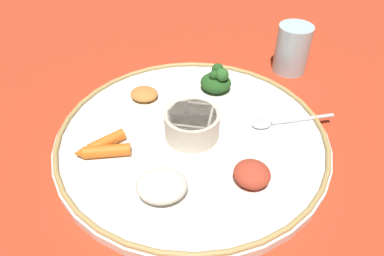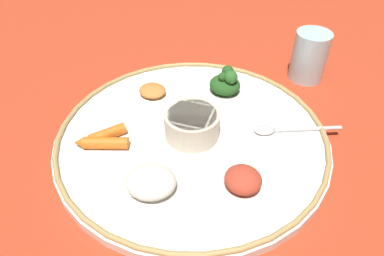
{
  "view_description": "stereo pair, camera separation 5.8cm",
  "coord_description": "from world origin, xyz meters",
  "px_view_note": "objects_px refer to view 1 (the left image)",
  "views": [
    {
      "loc": [
        -0.37,
        -0.24,
        0.41
      ],
      "look_at": [
        0.0,
        0.0,
        0.03
      ],
      "focal_mm": 33.71,
      "sensor_mm": 36.0,
      "label": 1
    },
    {
      "loc": [
        -0.33,
        -0.29,
        0.41
      ],
      "look_at": [
        0.0,
        0.0,
        0.03
      ],
      "focal_mm": 33.71,
      "sensor_mm": 36.0,
      "label": 2
    }
  ],
  "objects_px": {
    "spoon": "(279,122)",
    "carrot_outer": "(103,151)",
    "carrot_near_spoon": "(103,143)",
    "greens_pile": "(217,80)",
    "drinking_glass": "(292,52)",
    "center_bowl": "(192,124)"
  },
  "relations": [
    {
      "from": "center_bowl",
      "to": "carrot_near_spoon",
      "type": "relative_size",
      "value": 1.18
    },
    {
      "from": "drinking_glass",
      "to": "carrot_near_spoon",
      "type": "bearing_deg",
      "value": 159.4
    },
    {
      "from": "greens_pile",
      "to": "drinking_glass",
      "type": "xyz_separation_m",
      "value": [
        0.17,
        -0.08,
        0.01
      ]
    },
    {
      "from": "spoon",
      "to": "carrot_outer",
      "type": "bearing_deg",
      "value": 138.03
    },
    {
      "from": "carrot_near_spoon",
      "to": "greens_pile",
      "type": "bearing_deg",
      "value": -16.46
    },
    {
      "from": "carrot_outer",
      "to": "spoon",
      "type": "bearing_deg",
      "value": -41.97
    },
    {
      "from": "carrot_outer",
      "to": "drinking_glass",
      "type": "bearing_deg",
      "value": -18.44
    },
    {
      "from": "spoon",
      "to": "carrot_outer",
      "type": "xyz_separation_m",
      "value": [
        -0.22,
        0.2,
        0.01
      ]
    },
    {
      "from": "carrot_outer",
      "to": "drinking_glass",
      "type": "height_order",
      "value": "drinking_glass"
    },
    {
      "from": "center_bowl",
      "to": "carrot_near_spoon",
      "type": "bearing_deg",
      "value": 135.03
    },
    {
      "from": "spoon",
      "to": "carrot_outer",
      "type": "distance_m",
      "value": 0.29
    },
    {
      "from": "greens_pile",
      "to": "carrot_near_spoon",
      "type": "height_order",
      "value": "greens_pile"
    },
    {
      "from": "center_bowl",
      "to": "spoon",
      "type": "height_order",
      "value": "center_bowl"
    },
    {
      "from": "spoon",
      "to": "greens_pile",
      "type": "relative_size",
      "value": 1.63
    },
    {
      "from": "greens_pile",
      "to": "carrot_outer",
      "type": "relative_size",
      "value": 0.92
    },
    {
      "from": "spoon",
      "to": "greens_pile",
      "type": "bearing_deg",
      "value": 78.57
    },
    {
      "from": "carrot_near_spoon",
      "to": "carrot_outer",
      "type": "bearing_deg",
      "value": -138.26
    },
    {
      "from": "carrot_outer",
      "to": "drinking_glass",
      "type": "xyz_separation_m",
      "value": [
        0.42,
        -0.14,
        0.02
      ]
    },
    {
      "from": "spoon",
      "to": "drinking_glass",
      "type": "xyz_separation_m",
      "value": [
        0.2,
        0.06,
        0.02
      ]
    },
    {
      "from": "spoon",
      "to": "drinking_glass",
      "type": "distance_m",
      "value": 0.21
    },
    {
      "from": "carrot_near_spoon",
      "to": "drinking_glass",
      "type": "bearing_deg",
      "value": -20.6
    },
    {
      "from": "greens_pile",
      "to": "carrot_near_spoon",
      "type": "bearing_deg",
      "value": 163.54
    }
  ]
}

